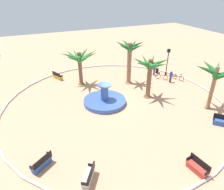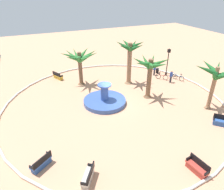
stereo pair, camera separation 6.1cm
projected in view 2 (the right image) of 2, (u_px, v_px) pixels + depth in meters
The scene contains 18 objects.
ground_plane at pixel (115, 103), 22.05m from camera, with size 80.00×80.00×0.00m, color tan.
plaza_curb at pixel (115, 102), 22.01m from camera, with size 23.24×23.24×0.20m, color silver.
fountain at pixel (105, 101), 21.92m from camera, with size 4.52×4.52×2.24m.
palm_tree_near_fountain at pixel (130, 54), 24.72m from camera, with size 3.66×3.74×5.49m.
palm_tree_by_curb at pixel (150, 69), 21.63m from camera, with size 4.02×4.20×4.71m.
palm_tree_mid_plaza at pixel (215, 76), 19.52m from camera, with size 4.07×3.71×4.76m.
palm_tree_far_side at pixel (80, 59), 24.67m from camera, with size 4.43×4.56×4.44m.
bench_east at pixel (197, 168), 13.83m from camera, with size 1.65×0.69×1.00m.
bench_west at pixel (222, 122), 18.43m from camera, with size 1.50×1.47×1.00m.
bench_north at pixel (88, 177), 13.19m from camera, with size 1.60×1.31×1.00m.
bench_southeast at pixel (41, 163), 14.19m from camera, with size 1.34×1.59×1.00m.
bench_southwest at pixel (58, 77), 27.57m from camera, with size 1.66×1.16×1.00m.
lamppost at pixel (168, 60), 27.82m from camera, with size 0.32×0.32×3.85m.
trash_bin at pixel (157, 71), 29.37m from camera, with size 0.46×0.46×0.73m.
bicycle_red_frame at pixel (178, 77), 27.24m from camera, with size 1.62×0.71×0.94m.
bicycle_by_lamppost at pixel (162, 77), 27.40m from camera, with size 1.36×1.14×0.94m.
person_cyclist_helmet at pixel (171, 76), 26.30m from camera, with size 0.25×0.52×1.64m.
person_cyclist_photo at pixel (155, 69), 28.43m from camera, with size 0.33×0.49×1.63m.
Camera 2 is at (-17.28, 7.84, 11.28)m, focal length 32.83 mm.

